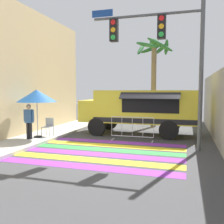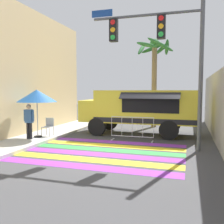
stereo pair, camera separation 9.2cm
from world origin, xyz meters
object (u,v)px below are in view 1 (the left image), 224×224
at_px(patio_umbrella, 37,96).
at_px(palm_tree, 154,63).
at_px(barricade_front, 132,129).
at_px(vendor_person, 29,119).
at_px(food_truck, 138,107).
at_px(folding_chair, 49,125).
at_px(traffic_signal_pole, 162,45).

height_order(patio_umbrella, palm_tree, palm_tree).
distance_m(barricade_front, palm_tree, 5.92).
relative_size(vendor_person, palm_tree, 0.29).
bearing_deg(food_truck, vendor_person, -142.12).
bearing_deg(patio_umbrella, vendor_person, -102.97).
height_order(food_truck, patio_umbrella, patio_umbrella).
bearing_deg(barricade_front, folding_chair, -171.68).
distance_m(traffic_signal_pole, folding_chair, 6.50).
height_order(patio_umbrella, vendor_person, patio_umbrella).
relative_size(folding_chair, vendor_person, 0.55).
relative_size(traffic_signal_pole, barricade_front, 2.89).
bearing_deg(food_truck, patio_umbrella, -145.67).
bearing_deg(vendor_person, folding_chair, 70.21).
height_order(folding_chair, barricade_front, barricade_front).
bearing_deg(palm_tree, vendor_person, -127.03).
xyz_separation_m(traffic_signal_pole, palm_tree, (-1.09, 5.93, -0.06)).
xyz_separation_m(food_truck, vendor_person, (-4.37, -3.40, -0.41)).
relative_size(traffic_signal_pole, vendor_person, 3.65).
xyz_separation_m(folding_chair, palm_tree, (4.39, 5.35, 3.40)).
xyz_separation_m(patio_umbrella, folding_chair, (0.28, 0.50, -1.43)).
distance_m(patio_umbrella, barricade_front, 4.71).
bearing_deg(patio_umbrella, food_truck, 34.33).
bearing_deg(patio_umbrella, palm_tree, 51.39).
relative_size(traffic_signal_pole, patio_umbrella, 2.58).
relative_size(folding_chair, palm_tree, 0.16).
relative_size(food_truck, palm_tree, 1.09).
bearing_deg(vendor_person, barricade_front, 21.63).
bearing_deg(palm_tree, traffic_signal_pole, -79.61).
bearing_deg(barricade_front, traffic_signal_pole, -39.23).
bearing_deg(food_truck, palm_tree, 81.97).
height_order(traffic_signal_pole, vendor_person, traffic_signal_pole).
height_order(folding_chair, palm_tree, palm_tree).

